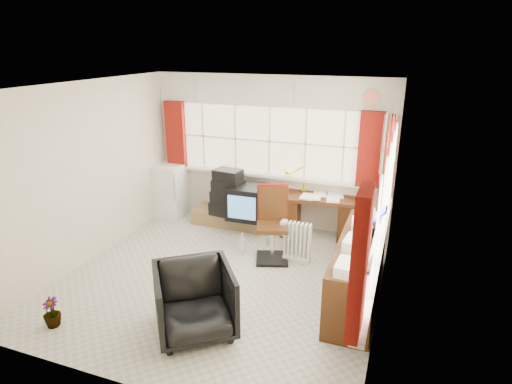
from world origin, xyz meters
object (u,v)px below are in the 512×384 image
at_px(task_chair, 272,220).
at_px(radiator, 297,246).
at_px(office_chair, 195,301).
at_px(tv_bench, 234,218).
at_px(credenza, 358,268).
at_px(crt_tv, 248,202).
at_px(mini_fridge, 170,190).
at_px(desk_lamp, 304,173).
at_px(desk, 319,213).

xyz_separation_m(task_chair, radiator, (0.38, -0.02, -0.33)).
height_order(office_chair, tv_bench, office_chair).
relative_size(credenza, tv_bench, 1.43).
height_order(credenza, crt_tv, credenza).
relative_size(tv_bench, mini_fridge, 1.49).
height_order(desk_lamp, radiator, desk_lamp).
distance_m(task_chair, crt_tv, 0.95).
xyz_separation_m(radiator, tv_bench, (-1.36, 0.90, -0.12)).
distance_m(task_chair, tv_bench, 1.39).
xyz_separation_m(task_chair, office_chair, (-0.24, -1.92, -0.20)).
relative_size(radiator, tv_bench, 0.42).
relative_size(task_chair, tv_bench, 0.77).
relative_size(desk, radiator, 2.07).
bearing_deg(office_chair, task_chair, 46.59).
xyz_separation_m(desk, radiator, (-0.09, -0.98, -0.13)).
relative_size(desk, office_chair, 1.48).
distance_m(desk_lamp, radiator, 1.40).
bearing_deg(tv_bench, crt_tv, -29.57).
xyz_separation_m(desk_lamp, task_chair, (-0.16, -1.16, -0.39)).
bearing_deg(crt_tv, radiator, -34.63).
height_order(task_chair, mini_fridge, task_chair).
height_order(crt_tv, mini_fridge, mini_fridge).
relative_size(desk_lamp, radiator, 0.71).
distance_m(desk_lamp, crt_tv, 1.03).
distance_m(credenza, crt_tv, 2.37).
distance_m(task_chair, mini_fridge, 2.41).
bearing_deg(radiator, office_chair, -108.05).
bearing_deg(credenza, mini_fridge, 156.26).
relative_size(crt_tv, mini_fridge, 0.65).
relative_size(desk_lamp, tv_bench, 0.30).
xyz_separation_m(radiator, crt_tv, (-1.03, 0.71, 0.28)).
xyz_separation_m(crt_tv, mini_fridge, (-1.58, 0.22, -0.05)).
bearing_deg(radiator, desk_lamp, 100.62).
height_order(task_chair, credenza, task_chair).
height_order(task_chair, radiator, task_chair).
relative_size(task_chair, radiator, 1.83).
relative_size(credenza, mini_fridge, 2.13).
xyz_separation_m(desk_lamp, crt_tv, (-0.81, -0.46, -0.44)).
bearing_deg(desk, tv_bench, -176.84).
height_order(tv_bench, mini_fridge, mini_fridge).
bearing_deg(desk_lamp, tv_bench, -166.30).
relative_size(desk_lamp, mini_fridge, 0.45).
xyz_separation_m(desk_lamp, mini_fridge, (-2.39, -0.25, -0.49)).
distance_m(office_chair, crt_tv, 2.65).
xyz_separation_m(desk_lamp, office_chair, (-0.40, -3.08, -0.59)).
distance_m(desk, desk_lamp, 0.69).
relative_size(desk, credenza, 0.61).
relative_size(tv_bench, crt_tv, 2.29).
bearing_deg(desk_lamp, desk, -32.54).
xyz_separation_m(radiator, credenza, (0.92, -0.62, 0.15)).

